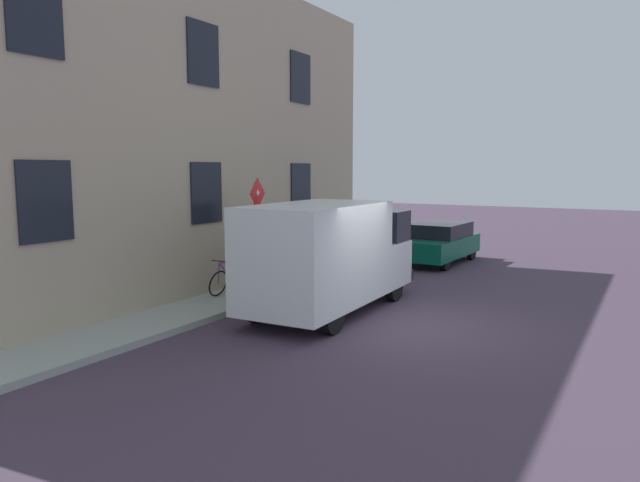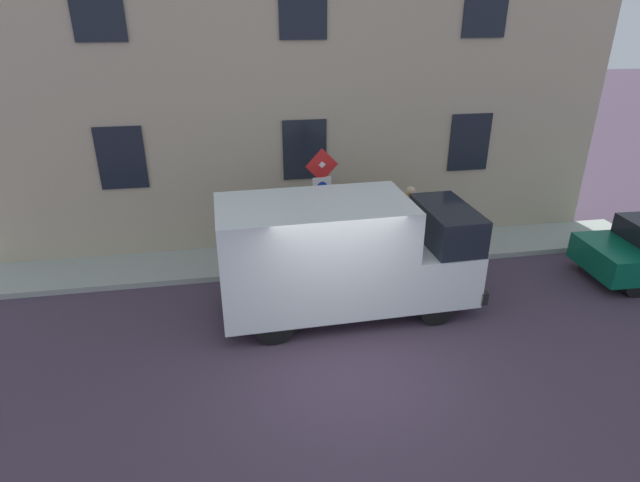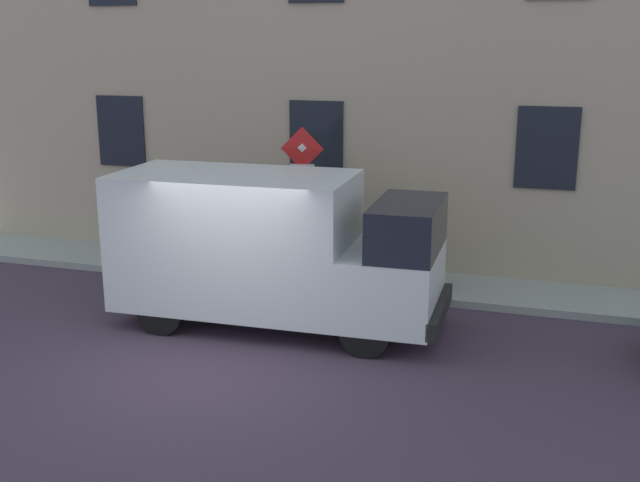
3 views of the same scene
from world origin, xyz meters
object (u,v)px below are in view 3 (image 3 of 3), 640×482
Objects in this scene: sign_post_stacked at (302,190)px; pedestrian at (432,238)px; bicycle_purple at (322,251)px; delivery_van at (271,247)px; bicycle_black at (363,255)px.

sign_post_stacked is 1.62× the size of pedestrian.
sign_post_stacked is 1.65m from bicycle_purple.
sign_post_stacked is 1.99m from delivery_van.
bicycle_black is at bearing -178.79° from bicycle_purple.
delivery_van is 3.13× the size of pedestrian.
sign_post_stacked is at bearing 167.59° from pedestrian.
bicycle_black is 0.85m from bicycle_purple.
sign_post_stacked is at bearing 41.73° from bicycle_black.
bicycle_black is 1.00× the size of bicycle_purple.
delivery_van reaches higher than pedestrian.
sign_post_stacked is 0.52× the size of delivery_van.
sign_post_stacked reaches higher than bicycle_purple.
bicycle_purple is at bearing -5.86° from sign_post_stacked.
bicycle_purple is at bearing -1.51° from bicycle_black.
bicycle_purple is at bearing 145.80° from pedestrian.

